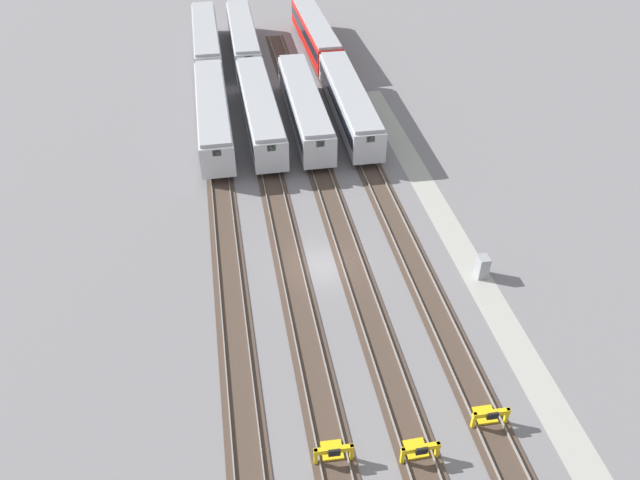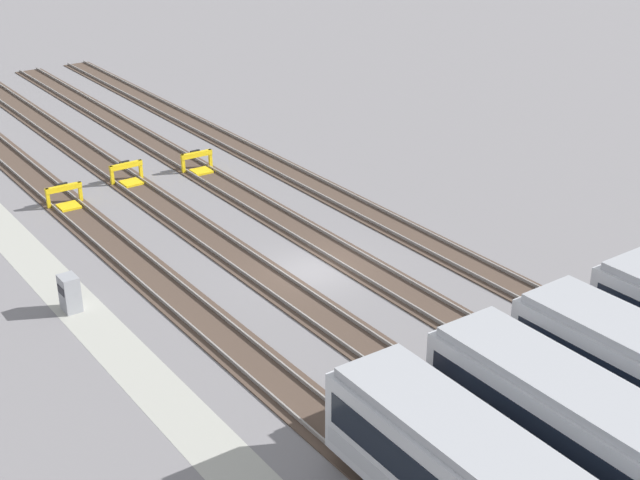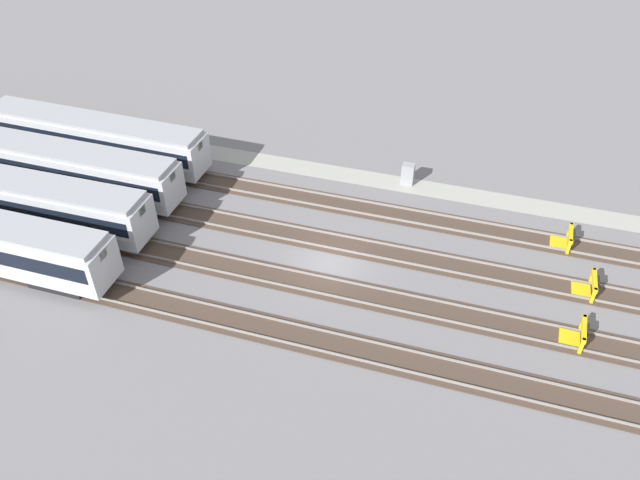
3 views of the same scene
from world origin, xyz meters
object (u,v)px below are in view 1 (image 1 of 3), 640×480
subway_car_front_row_leftmost (349,103)px  subway_car_back_row_leftmost (304,107)px  subway_car_front_row_left_inner (260,110)px  electrical_cabinet (482,267)px  subway_car_front_row_centre (213,114)px  bumper_stop_middle_track (333,451)px  bumper_stop_nearest_track (488,415)px  bumper_stop_near_inner_track (418,449)px  subway_car_front_row_right_inner (315,34)px  subway_car_front_row_rightmost (243,37)px  subway_car_back_row_centre (206,40)px

subway_car_front_row_leftmost → subway_car_back_row_leftmost: size_ratio=1.00×
subway_car_front_row_leftmost → subway_car_front_row_left_inner: (0.00, 8.44, 0.00)m
electrical_cabinet → subway_car_back_row_leftmost: bearing=19.6°
subway_car_front_row_centre → bumper_stop_middle_track: bearing=-173.1°
bumper_stop_nearest_track → bumper_stop_near_inner_track: same height
bumper_stop_near_inner_track → subway_car_front_row_right_inner: bearing=-4.5°
electrical_cabinet → bumper_stop_middle_track: bearing=133.3°
subway_car_front_row_left_inner → bumper_stop_nearest_track: bearing=-166.3°
subway_car_front_row_left_inner → electrical_cabinet: size_ratio=11.27×
subway_car_front_row_right_inner → subway_car_back_row_leftmost: same height
bumper_stop_near_inner_track → electrical_cabinet: electrical_cabinet is taller
subway_car_front_row_right_inner → bumper_stop_near_inner_track: 54.89m
subway_car_back_row_leftmost → subway_car_front_row_left_inner: bearing=90.0°
subway_car_front_row_leftmost → bumper_stop_middle_track: size_ratio=8.99×
subway_car_front_row_right_inner → bumper_stop_middle_track: subway_car_front_row_right_inner is taller
subway_car_front_row_rightmost → electrical_cabinet: size_ratio=11.27×
subway_car_front_row_left_inner → subway_car_front_row_rightmost: same height
subway_car_back_row_leftmost → bumper_stop_nearest_track: bearing=-173.0°
subway_car_front_row_left_inner → bumper_stop_near_inner_track: subway_car_front_row_left_inner is taller
bumper_stop_near_inner_track → bumper_stop_nearest_track: bearing=-72.6°
subway_car_front_row_leftmost → electrical_cabinet: 23.85m
subway_car_front_row_right_inner → bumper_stop_middle_track: bearing=171.0°
subway_car_front_row_leftmost → subway_car_back_row_centre: same height
subway_car_back_row_centre → electrical_cabinet: subway_car_back_row_centre is taller
bumper_stop_near_inner_track → bumper_stop_middle_track: (0.67, 4.23, 0.00)m
subway_car_back_row_leftmost → electrical_cabinet: bearing=-160.4°
bumper_stop_middle_track → bumper_stop_nearest_track: bearing=-85.5°
subway_car_front_row_leftmost → subway_car_back_row_leftmost: 4.27m
bumper_stop_middle_track → subway_car_front_row_centre: bearing=6.9°
subway_car_front_row_rightmost → bumper_stop_nearest_track: bearing=-171.1°
subway_car_front_row_left_inner → subway_car_back_row_centre: size_ratio=1.00×
subway_car_back_row_centre → electrical_cabinet: (-42.52, -16.78, -1.24)m
subway_car_front_row_rightmost → bumper_stop_near_inner_track: bearing=-175.6°
subway_car_back_row_centre → bumper_stop_middle_track: bearing=-175.6°
subway_car_back_row_leftmost → bumper_stop_middle_track: subway_car_back_row_leftmost is taller
subway_car_front_row_rightmost → electrical_cabinet: 44.38m
subway_car_front_row_centre → subway_car_front_row_right_inner: (18.73, -12.76, 0.00)m
subway_car_front_row_centre → subway_car_back_row_leftmost: same height
bumper_stop_middle_track → electrical_cabinet: electrical_cabinet is taller
subway_car_front_row_centre → subway_car_back_row_centre: same height
subway_car_front_row_right_inner → subway_car_back_row_centre: 12.72m
subway_car_back_row_leftmost → bumper_stop_nearest_track: subway_car_back_row_leftmost is taller
bumper_stop_middle_track → subway_car_front_row_left_inner: bearing=-0.1°
subway_car_front_row_leftmost → subway_car_front_row_left_inner: 8.44m
bumper_stop_nearest_track → subway_car_back_row_centre: bearing=13.3°
bumper_stop_nearest_track → electrical_cabinet: bearing=-20.2°
bumper_stop_middle_track → subway_car_front_row_rightmost: bearing=-0.0°
subway_car_front_row_right_inner → subway_car_front_row_rightmost: same height
subway_car_back_row_leftmost → electrical_cabinet: 24.94m
subway_car_back_row_centre → electrical_cabinet: bearing=-158.5°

